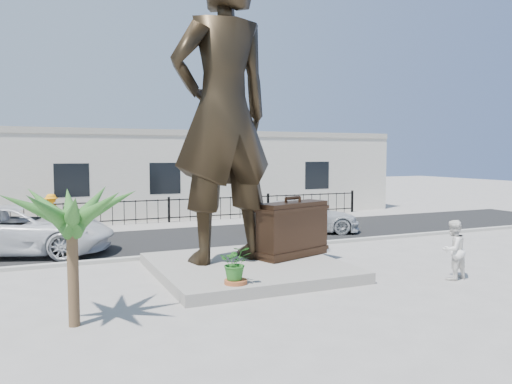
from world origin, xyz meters
TOP-DOWN VIEW (x-y plane):
  - ground at (0.00, 0.00)m, footprint 100.00×100.00m
  - street at (0.00, 8.00)m, footprint 40.00×7.00m
  - curb at (0.00, 4.50)m, footprint 40.00×0.25m
  - far_sidewalk at (0.00, 12.00)m, footprint 40.00×2.50m
  - plinth at (-0.50, 1.50)m, footprint 5.20×5.20m
  - fence at (0.00, 12.80)m, footprint 22.00×0.10m
  - building at (0.00, 17.00)m, footprint 28.00×7.00m
  - statue at (-1.06, 1.98)m, footprint 3.44×2.52m
  - suitcase at (1.09, 1.68)m, footprint 2.50×1.48m
  - tourist at (4.35, -1.54)m, footprint 0.88×0.73m
  - car_white at (-6.56, 7.00)m, footprint 6.68×4.73m
  - car_silver at (4.65, 7.34)m, footprint 5.23×3.61m
  - worker at (-5.47, 12.36)m, footprint 1.11×0.69m
  - palm_tree at (-5.44, -1.29)m, footprint 1.80×1.80m
  - planter at (-1.70, -0.63)m, footprint 0.56×0.56m
  - shrub at (-1.70, -0.63)m, footprint 0.92×0.86m

SIDE VIEW (x-z plane):
  - ground at x=0.00m, z-range 0.00..0.00m
  - palm_tree at x=-5.44m, z-range -1.60..1.60m
  - street at x=0.00m, z-range 0.00..0.01m
  - far_sidewalk at x=0.00m, z-range 0.00..0.02m
  - curb at x=0.00m, z-range 0.00..0.12m
  - plinth at x=-0.50m, z-range 0.00..0.30m
  - planter at x=-1.70m, z-range 0.00..0.40m
  - fence at x=0.00m, z-range 0.00..1.20m
  - car_silver at x=4.65m, z-range 0.01..1.41m
  - shrub at x=-1.70m, z-range 0.40..1.24m
  - tourist at x=4.35m, z-range 0.00..1.64m
  - worker at x=-5.47m, z-range 0.02..1.67m
  - car_white at x=-6.56m, z-range 0.01..1.70m
  - suitcase at x=1.09m, z-range 0.30..1.98m
  - building at x=0.00m, z-range 0.00..4.40m
  - statue at x=-1.06m, z-range 0.30..8.99m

